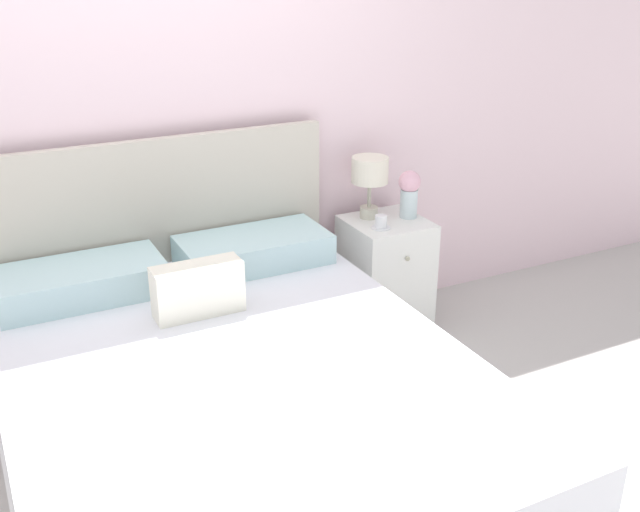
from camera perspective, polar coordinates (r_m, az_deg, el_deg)
ground_plane at (r=3.93m, az=-11.60°, el=-7.48°), size 12.00×12.00×0.00m
wall_back at (r=3.54m, az=-13.60°, el=11.61°), size 8.00×0.06×2.60m
bed at (r=2.96m, az=-6.60°, el=-11.44°), size 1.69×2.15×1.13m
nightstand at (r=4.01m, az=4.97°, el=-1.44°), size 0.40×0.42×0.62m
table_lamp at (r=3.86m, az=3.82°, el=6.22°), size 0.19×0.19×0.32m
flower_vase at (r=3.92m, az=6.83°, el=4.94°), size 0.12×0.12×0.25m
teacup at (r=3.78m, az=4.66°, el=2.56°), size 0.10×0.10×0.07m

